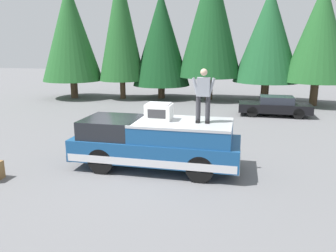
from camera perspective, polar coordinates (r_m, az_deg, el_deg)
ground_plane at (r=11.12m, az=-4.84°, el=-7.44°), size 90.00×90.00×0.00m
pickup_truck at (r=10.92m, az=-2.08°, el=-2.96°), size 2.01×5.54×1.65m
compressor_unit at (r=10.72m, az=-1.58°, el=2.53°), size 0.65×0.84×0.56m
person_on_truck_bed at (r=10.29m, az=6.16°, el=5.51°), size 0.29×0.72×1.69m
parked_car_black at (r=20.38m, az=18.07°, el=3.34°), size 1.64×4.10×1.16m
conifer_far_left at (r=24.75m, az=24.98°, el=14.55°), size 4.38×4.38×8.20m
conifer_left at (r=25.30m, az=17.10°, el=14.89°), size 4.78×4.78×8.14m
conifer_center_left at (r=25.48m, az=7.48°, el=18.12°), size 4.78×4.78×10.32m
conifer_center_right at (r=25.85m, az=-1.19°, el=14.93°), size 4.43×4.43×8.11m
conifer_right at (r=26.01m, az=-8.23°, el=17.14°), size 3.51×3.51×9.86m
conifer_far_right at (r=27.14m, az=-16.61°, el=15.36°), size 4.61×4.61×8.75m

